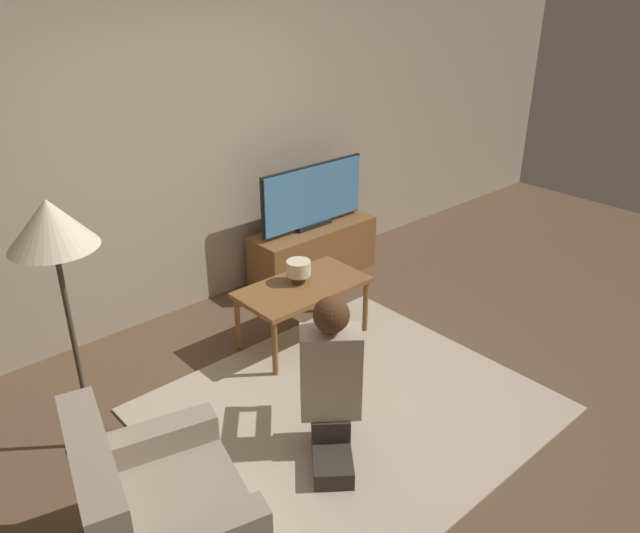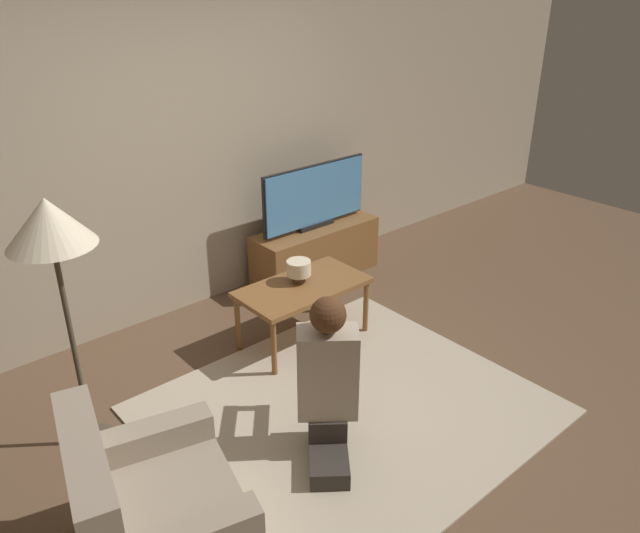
# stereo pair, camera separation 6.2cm
# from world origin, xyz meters

# --- Properties ---
(ground_plane) EXTENTS (10.00, 10.00, 0.00)m
(ground_plane) POSITION_xyz_m (0.00, 0.00, 0.00)
(ground_plane) COLOR brown
(wall_back) EXTENTS (10.00, 0.06, 2.60)m
(wall_back) POSITION_xyz_m (0.00, 1.93, 1.30)
(wall_back) COLOR tan
(wall_back) RESTS_ON ground_plane
(rug) EXTENTS (2.30, 2.03, 0.02)m
(rug) POSITION_xyz_m (0.00, 0.00, 0.01)
(rug) COLOR #BCAD93
(rug) RESTS_ON ground_plane
(tv_stand) EXTENTS (1.20, 0.41, 0.49)m
(tv_stand) POSITION_xyz_m (1.10, 1.61, 0.25)
(tv_stand) COLOR brown
(tv_stand) RESTS_ON ground_plane
(tv) EXTENTS (1.11, 0.08, 0.57)m
(tv) POSITION_xyz_m (1.10, 1.61, 0.78)
(tv) COLOR black
(tv) RESTS_ON tv_stand
(coffee_table) EXTENTS (0.96, 0.52, 0.48)m
(coffee_table) POSITION_xyz_m (0.32, 0.84, 0.43)
(coffee_table) COLOR brown
(coffee_table) RESTS_ON ground_plane
(floor_lamp) EXTENTS (0.45, 0.45, 1.55)m
(floor_lamp) POSITION_xyz_m (-1.36, 0.79, 1.35)
(floor_lamp) COLOR #4C4233
(floor_lamp) RESTS_ON ground_plane
(armchair) EXTENTS (0.88, 0.97, 0.84)m
(armchair) POSITION_xyz_m (-1.46, -0.25, 0.28)
(armchair) COLOR gray
(armchair) RESTS_ON ground_plane
(person_kneeling) EXTENTS (0.68, 0.76, 1.00)m
(person_kneeling) POSITION_xyz_m (-0.33, -0.17, 0.52)
(person_kneeling) COLOR #332D28
(person_kneeling) RESTS_ON rug
(table_lamp) EXTENTS (0.18, 0.18, 0.17)m
(table_lamp) POSITION_xyz_m (0.33, 0.89, 0.58)
(table_lamp) COLOR #4C3823
(table_lamp) RESTS_ON coffee_table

